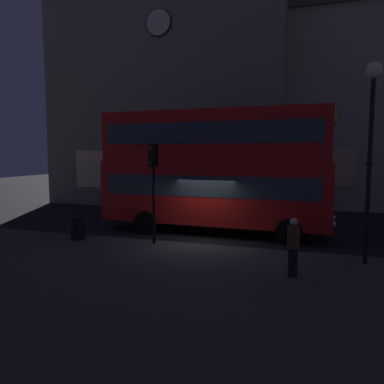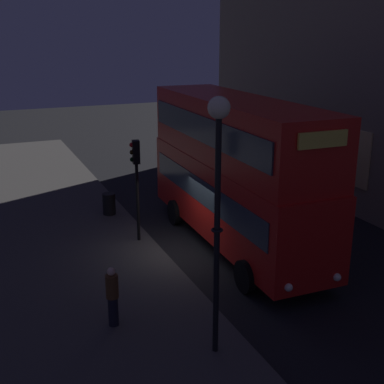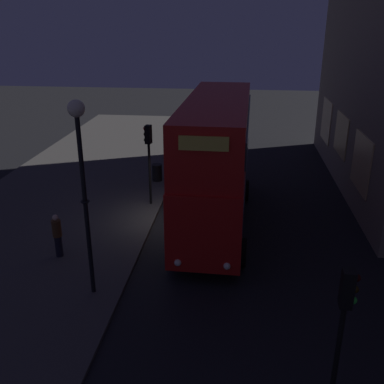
# 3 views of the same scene
# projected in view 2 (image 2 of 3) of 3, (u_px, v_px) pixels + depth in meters

# --- Properties ---
(ground_plane) EXTENTS (80.00, 80.00, 0.00)m
(ground_plane) POSITION_uv_depth(u_px,v_px,m) (183.00, 253.00, 18.39)
(ground_plane) COLOR black
(sidewalk_slab) EXTENTS (44.00, 9.54, 0.12)m
(sidewalk_slab) POSITION_uv_depth(u_px,v_px,m) (27.00, 279.00, 16.30)
(sidewalk_slab) COLOR #423F3D
(sidewalk_slab) RESTS_ON ground
(double_decker_bus) EXTENTS (10.37, 3.05, 5.48)m
(double_decker_bus) POSITION_uv_depth(u_px,v_px,m) (234.00, 166.00, 18.23)
(double_decker_bus) COLOR red
(double_decker_bus) RESTS_ON ground
(traffic_light_near_kerb) EXTENTS (0.36, 0.38, 3.84)m
(traffic_light_near_kerb) POSITION_uv_depth(u_px,v_px,m) (136.00, 169.00, 18.41)
(traffic_light_near_kerb) COLOR black
(traffic_light_near_kerb) RESTS_ON sidewalk_slab
(street_lamp) EXTENTS (0.50, 0.50, 6.25)m
(street_lamp) POSITION_uv_depth(u_px,v_px,m) (218.00, 176.00, 11.20)
(street_lamp) COLOR black
(street_lamp) RESTS_ON sidewalk_slab
(pedestrian) EXTENTS (0.34, 0.34, 1.69)m
(pedestrian) POSITION_uv_depth(u_px,v_px,m) (112.00, 296.00, 13.38)
(pedestrian) COLOR black
(pedestrian) RESTS_ON sidewalk_slab
(litter_bin) EXTENTS (0.55, 0.55, 0.93)m
(litter_bin) POSITION_uv_depth(u_px,v_px,m) (109.00, 204.00, 21.85)
(litter_bin) COLOR black
(litter_bin) RESTS_ON sidewalk_slab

